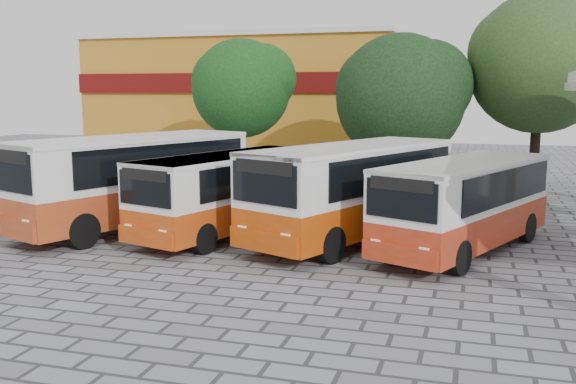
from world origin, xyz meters
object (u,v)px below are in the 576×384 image
(bus_centre_left, at_px, (229,189))
(bus_centre_right, at_px, (353,186))
(bus_far_left, at_px, (132,176))
(bus_far_right, at_px, (465,200))

(bus_centre_left, bearing_deg, bus_centre_right, 23.51)
(bus_far_left, xyz_separation_m, bus_centre_left, (3.58, -0.07, -0.29))
(bus_far_left, relative_size, bus_centre_left, 1.20)
(bus_far_left, xyz_separation_m, bus_far_right, (10.99, -0.16, -0.28))
(bus_centre_left, height_order, bus_centre_right, bus_centre_right)
(bus_far_left, height_order, bus_centre_left, bus_far_left)
(bus_centre_right, distance_m, bus_far_right, 3.44)
(bus_far_left, relative_size, bus_centre_right, 1.04)
(bus_centre_left, distance_m, bus_far_right, 7.41)
(bus_centre_left, bearing_deg, bus_far_left, -163.41)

